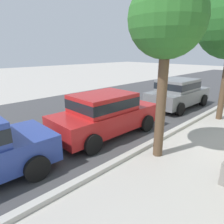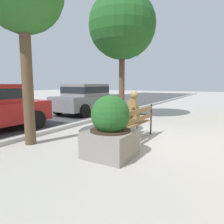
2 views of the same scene
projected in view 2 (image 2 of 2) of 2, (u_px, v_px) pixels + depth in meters
The scene contains 7 objects.
ground_plane at pixel (144, 139), 5.86m from camera, with size 80.00×80.00×0.00m, color #ADA8A0.
curb_stone at pixel (68, 126), 7.30m from camera, with size 60.00×0.20×0.12m, color #B2AFA8.
park_bench at pixel (134, 121), 5.64m from camera, with size 1.81×0.56×0.95m.
bronze_statue_seated at pixel (129, 116), 5.81m from camera, with size 0.60×0.83×1.37m.
concrete_planter at pixel (110, 129), 4.37m from camera, with size 0.97×0.97×1.33m.
street_tree_down_street at pixel (122, 26), 8.95m from camera, with size 2.95×2.95×5.59m.
parked_car_grey at pixel (87, 98), 10.97m from camera, with size 4.13×1.99×1.56m.
Camera 2 is at (-5.37, -2.10, 1.56)m, focal length 32.78 mm.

